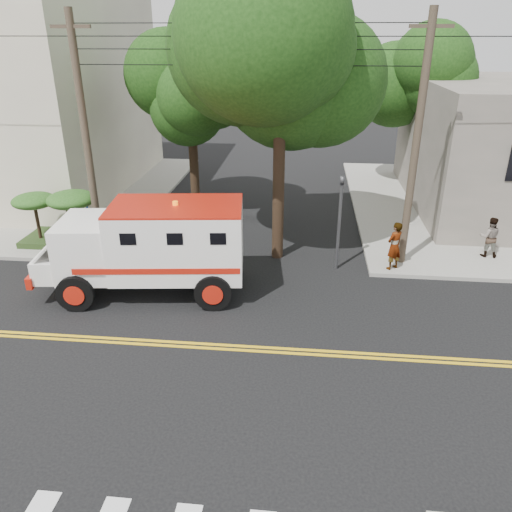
# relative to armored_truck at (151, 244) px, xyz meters

# --- Properties ---
(ground) EXTENTS (100.00, 100.00, 0.00)m
(ground) POSITION_rel_armored_truck_xyz_m (2.52, -3.10, -1.79)
(ground) COLOR black
(ground) RESTS_ON ground
(sidewalk_nw) EXTENTS (17.00, 17.00, 0.15)m
(sidewalk_nw) POSITION_rel_armored_truck_xyz_m (-10.98, 10.40, -1.71)
(sidewalk_nw) COLOR gray
(sidewalk_nw) RESTS_ON ground
(utility_pole_left) EXTENTS (0.28, 0.28, 9.00)m
(utility_pole_left) POSITION_rel_armored_truck_xyz_m (-3.08, 2.90, 2.71)
(utility_pole_left) COLOR #382D23
(utility_pole_left) RESTS_ON ground
(utility_pole_right) EXTENTS (0.28, 0.28, 9.00)m
(utility_pole_right) POSITION_rel_armored_truck_xyz_m (8.82, 3.10, 2.71)
(utility_pole_right) COLOR #382D23
(utility_pole_right) RESTS_ON ground
(tree_main) EXTENTS (6.08, 5.70, 9.85)m
(tree_main) POSITION_rel_armored_truck_xyz_m (4.45, 3.11, 5.41)
(tree_main) COLOR black
(tree_main) RESTS_ON ground
(tree_left) EXTENTS (4.48, 4.20, 7.70)m
(tree_left) POSITION_rel_armored_truck_xyz_m (-0.16, 8.68, 3.94)
(tree_left) COLOR black
(tree_left) RESTS_ON ground
(tree_right) EXTENTS (4.80, 4.50, 8.20)m
(tree_right) POSITION_rel_armored_truck_xyz_m (11.36, 12.67, 4.31)
(tree_right) COLOR black
(tree_right) RESTS_ON ground
(traffic_signal) EXTENTS (0.15, 0.18, 3.60)m
(traffic_signal) POSITION_rel_armored_truck_xyz_m (6.32, 2.50, 0.44)
(traffic_signal) COLOR #3F3F42
(traffic_signal) RESTS_ON ground
(accessibility_sign) EXTENTS (0.45, 0.10, 2.02)m
(accessibility_sign) POSITION_rel_armored_truck_xyz_m (-3.68, 3.07, -0.42)
(accessibility_sign) COLOR #3F3F42
(accessibility_sign) RESTS_ON ground
(palm_planter) EXTENTS (3.52, 2.63, 2.36)m
(palm_planter) POSITION_rel_armored_truck_xyz_m (-4.92, 3.52, -0.14)
(palm_planter) COLOR #1E3314
(palm_planter) RESTS_ON sidewalk_nw
(armored_truck) EXTENTS (7.14, 3.43, 3.14)m
(armored_truck) POSITION_rel_armored_truck_xyz_m (0.00, 0.00, 0.00)
(armored_truck) COLOR white
(armored_truck) RESTS_ON ground
(pedestrian_a) EXTENTS (0.79, 0.77, 1.83)m
(pedestrian_a) POSITION_rel_armored_truck_xyz_m (8.37, 2.40, -0.72)
(pedestrian_a) COLOR gray
(pedestrian_a) RESTS_ON sidewalk_ne
(pedestrian_b) EXTENTS (0.87, 0.72, 1.61)m
(pedestrian_b) POSITION_rel_armored_truck_xyz_m (12.24, 3.95, -0.83)
(pedestrian_b) COLOR gray
(pedestrian_b) RESTS_ON sidewalk_ne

